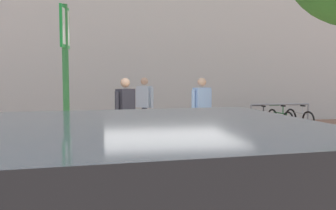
{
  "coord_description": "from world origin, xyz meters",
  "views": [
    {
      "loc": [
        -1.25,
        -6.93,
        1.78
      ],
      "look_at": [
        0.28,
        1.93,
        1.06
      ],
      "focal_mm": 39.77,
      "sensor_mm": 36.0,
      "label": 1
    }
  ],
  "objects_px": {
    "bike_at_sign": "(68,183)",
    "person_shirt_white": "(144,103)",
    "person_shirt_blue": "(202,107)",
    "parking_sign_post": "(66,79)",
    "bike_rack_cluster": "(280,118)",
    "bollard_steel": "(241,124)",
    "person_suited_navy": "(125,110)"
  },
  "relations": [
    {
      "from": "bollard_steel",
      "to": "person_shirt_blue",
      "type": "relative_size",
      "value": 0.52
    },
    {
      "from": "person_suited_navy",
      "to": "parking_sign_post",
      "type": "bearing_deg",
      "value": -104.64
    },
    {
      "from": "person_suited_navy",
      "to": "person_shirt_white",
      "type": "bearing_deg",
      "value": 73.22
    },
    {
      "from": "person_shirt_blue",
      "to": "bike_at_sign",
      "type": "bearing_deg",
      "value": -125.68
    },
    {
      "from": "bollard_steel",
      "to": "person_shirt_white",
      "type": "xyz_separation_m",
      "value": [
        -2.56,
        1.08,
        0.53
      ]
    },
    {
      "from": "parking_sign_post",
      "to": "bike_at_sign",
      "type": "height_order",
      "value": "parking_sign_post"
    },
    {
      "from": "person_suited_navy",
      "to": "bike_at_sign",
      "type": "bearing_deg",
      "value": -105.34
    },
    {
      "from": "person_shirt_white",
      "to": "bike_at_sign",
      "type": "bearing_deg",
      "value": -105.91
    },
    {
      "from": "bollard_steel",
      "to": "bike_rack_cluster",
      "type": "bearing_deg",
      "value": 42.84
    },
    {
      "from": "parking_sign_post",
      "to": "person_shirt_white",
      "type": "distance_m",
      "value": 6.17
    },
    {
      "from": "bike_at_sign",
      "to": "person_shirt_white",
      "type": "distance_m",
      "value": 6.04
    },
    {
      "from": "bike_at_sign",
      "to": "bollard_steel",
      "type": "bearing_deg",
      "value": 48.18
    },
    {
      "from": "bollard_steel",
      "to": "person_shirt_white",
      "type": "relative_size",
      "value": 0.52
    },
    {
      "from": "parking_sign_post",
      "to": "person_suited_navy",
      "type": "relative_size",
      "value": 1.55
    },
    {
      "from": "bike_rack_cluster",
      "to": "person_shirt_white",
      "type": "relative_size",
      "value": 1.23
    },
    {
      "from": "parking_sign_post",
      "to": "bike_at_sign",
      "type": "bearing_deg",
      "value": 95.04
    },
    {
      "from": "parking_sign_post",
      "to": "person_shirt_white",
      "type": "height_order",
      "value": "parking_sign_post"
    },
    {
      "from": "bollard_steel",
      "to": "person_shirt_blue",
      "type": "bearing_deg",
      "value": -153.27
    },
    {
      "from": "bike_rack_cluster",
      "to": "person_shirt_blue",
      "type": "bearing_deg",
      "value": -142.48
    },
    {
      "from": "bike_at_sign",
      "to": "person_shirt_white",
      "type": "bearing_deg",
      "value": 74.09
    },
    {
      "from": "parking_sign_post",
      "to": "person_shirt_white",
      "type": "xyz_separation_m",
      "value": [
        1.63,
        5.91,
        -0.74
      ]
    },
    {
      "from": "bike_rack_cluster",
      "to": "parking_sign_post",
      "type": "bearing_deg",
      "value": -132.91
    },
    {
      "from": "bollard_steel",
      "to": "person_shirt_blue",
      "type": "height_order",
      "value": "person_shirt_blue"
    },
    {
      "from": "bike_at_sign",
      "to": "person_suited_navy",
      "type": "height_order",
      "value": "person_suited_navy"
    },
    {
      "from": "parking_sign_post",
      "to": "person_shirt_blue",
      "type": "relative_size",
      "value": 1.55
    },
    {
      "from": "bike_at_sign",
      "to": "parking_sign_post",
      "type": "bearing_deg",
      "value": -84.96
    },
    {
      "from": "bike_at_sign",
      "to": "bollard_steel",
      "type": "distance_m",
      "value": 6.3
    },
    {
      "from": "person_shirt_white",
      "to": "bike_rack_cluster",
      "type": "bearing_deg",
      "value": 11.05
    },
    {
      "from": "person_shirt_blue",
      "to": "bike_rack_cluster",
      "type": "bearing_deg",
      "value": 37.52
    },
    {
      "from": "bike_rack_cluster",
      "to": "person_shirt_white",
      "type": "distance_m",
      "value": 4.84
    },
    {
      "from": "person_shirt_white",
      "to": "person_shirt_blue",
      "type": "bearing_deg",
      "value": -54.07
    },
    {
      "from": "parking_sign_post",
      "to": "bike_rack_cluster",
      "type": "bearing_deg",
      "value": 47.09
    }
  ]
}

